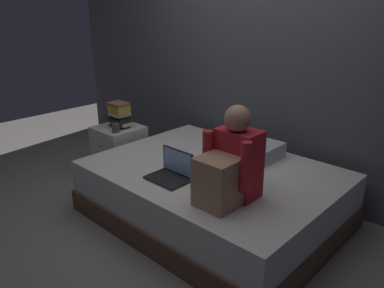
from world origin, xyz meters
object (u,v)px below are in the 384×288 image
(mug, at_px, (116,128))
(laptop, at_px, (172,172))
(bed, at_px, (213,193))
(person_sitting, at_px, (230,165))
(book_stack, at_px, (120,115))
(nightstand, at_px, (120,151))
(pillow, at_px, (248,147))

(mug, bearing_deg, laptop, -13.51)
(bed, bearing_deg, person_sitting, -37.89)
(book_stack, relative_size, mug, 2.89)
(nightstand, height_order, laptop, laptop)
(nightstand, bearing_deg, laptop, -17.45)
(mug, bearing_deg, book_stack, 128.81)
(bed, relative_size, nightstand, 3.74)
(pillow, relative_size, book_stack, 2.15)
(mug, bearing_deg, pillow, 25.35)
(nightstand, xyz_separation_m, laptop, (1.20, -0.38, 0.25))
(bed, relative_size, pillow, 3.57)
(bed, distance_m, pillow, 0.54)
(bed, bearing_deg, pillow, 86.42)
(nightstand, bearing_deg, book_stack, 36.15)
(bed, xyz_separation_m, nightstand, (-1.30, 0.00, 0.04))
(person_sitting, relative_size, mug, 7.28)
(pillow, xyz_separation_m, book_stack, (-1.31, -0.43, 0.14))
(person_sitting, distance_m, mug, 1.61)
(nightstand, bearing_deg, bed, -0.10)
(bed, distance_m, mug, 1.23)
(nightstand, distance_m, person_sitting, 1.81)
(mug, bearing_deg, bed, 5.74)
(laptop, bearing_deg, nightstand, 162.55)
(person_sitting, xyz_separation_m, mug, (-1.59, 0.21, -0.13))
(laptop, xyz_separation_m, pillow, (0.13, 0.82, 0.01))
(pillow, bearing_deg, mug, -154.65)
(pillow, bearing_deg, laptop, -98.95)
(pillow, bearing_deg, person_sitting, -63.14)
(nightstand, height_order, pillow, pillow)
(bed, height_order, person_sitting, person_sitting)
(person_sitting, distance_m, pillow, 0.89)
(bed, height_order, laptop, laptop)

